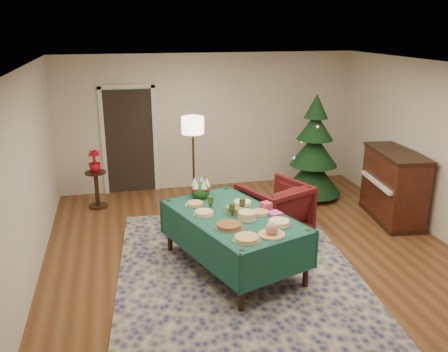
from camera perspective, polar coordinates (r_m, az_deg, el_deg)
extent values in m
plane|color=#593319|center=(6.85, 4.24, -10.37)|extent=(7.00, 7.00, 0.00)
plane|color=white|center=(6.06, 4.84, 12.72)|extent=(7.00, 7.00, 0.00)
plane|color=beige|center=(9.62, -1.80, 6.57)|extent=(6.00, 0.00, 6.00)
plane|color=beige|center=(3.47, 22.94, -16.72)|extent=(6.00, 0.00, 6.00)
plane|color=beige|center=(6.15, -23.19, -1.49)|extent=(0.00, 7.00, 7.00)
cube|color=black|center=(9.50, -11.29, 4.04)|extent=(0.92, 0.02, 2.04)
cube|color=silver|center=(9.48, -14.32, 3.99)|extent=(0.08, 0.04, 2.14)
cube|color=silver|center=(9.51, -8.28, 4.40)|extent=(0.08, 0.04, 2.14)
cube|color=silver|center=(9.29, -11.69, 10.50)|extent=(1.08, 0.04, 0.08)
cube|color=#131C4A|center=(6.63, 1.60, -11.27)|extent=(3.57, 4.47, 0.02)
cylinder|color=black|center=(5.60, 2.12, -12.59)|extent=(0.07, 0.07, 0.80)
cylinder|color=black|center=(7.03, -6.58, -6.05)|extent=(0.07, 0.07, 0.80)
cylinder|color=black|center=(6.16, 9.90, -9.85)|extent=(0.07, 0.07, 0.80)
cylinder|color=black|center=(7.49, 0.31, -4.40)|extent=(0.07, 0.07, 0.80)
cube|color=#124134|center=(6.37, 1.09, -4.84)|extent=(1.78, 2.30, 0.04)
cube|color=#124134|center=(7.25, -3.34, -3.93)|extent=(1.14, 0.43, 0.50)
cube|color=#124134|center=(5.75, 6.73, -10.17)|extent=(1.14, 0.43, 0.50)
cube|color=#124134|center=(6.77, 5.14, -5.59)|extent=(0.72, 1.95, 0.50)
cube|color=#124134|center=(6.19, -3.39, -7.91)|extent=(0.72, 1.95, 0.50)
cylinder|color=silver|center=(5.65, 2.74, -7.66)|extent=(0.34, 0.34, 0.01)
cylinder|color=tan|center=(5.64, 2.75, -7.43)|extent=(0.29, 0.29, 0.04)
cylinder|color=silver|center=(5.79, 5.75, -7.08)|extent=(0.33, 0.33, 0.01)
sphere|color=#CC727A|center=(5.75, 5.78, -6.30)|extent=(0.16, 0.16, 0.16)
cylinder|color=silver|center=(6.08, 6.64, -5.83)|extent=(0.30, 0.30, 0.01)
cylinder|color=#D8D172|center=(6.07, 6.65, -5.55)|extent=(0.26, 0.26, 0.05)
cylinder|color=silver|center=(5.97, 0.59, -6.19)|extent=(0.36, 0.36, 0.01)
cylinder|color=brown|center=(5.96, 0.59, -5.95)|extent=(0.31, 0.31, 0.04)
cylinder|color=silver|center=(6.21, 2.76, -5.20)|extent=(0.28, 0.28, 0.01)
cylinder|color=tan|center=(6.19, 2.77, -4.74)|extent=(0.23, 0.23, 0.10)
cylinder|color=silver|center=(6.39, 4.33, -4.55)|extent=(0.28, 0.28, 0.01)
cylinder|color=#B2844C|center=(6.38, 4.34, -4.37)|extent=(0.23, 0.23, 0.03)
cylinder|color=silver|center=(6.35, -2.41, -4.65)|extent=(0.29, 0.29, 0.01)
cylinder|color=#D8BF7F|center=(6.34, -2.41, -4.42)|extent=(0.25, 0.25, 0.04)
cylinder|color=silver|center=(6.45, 1.40, -4.27)|extent=(0.30, 0.30, 0.01)
cylinder|color=maroon|center=(6.44, 1.40, -3.96)|extent=(0.25, 0.25, 0.06)
cylinder|color=silver|center=(6.72, 2.25, -3.34)|extent=(0.29, 0.29, 0.01)
cylinder|color=#F2EACC|center=(6.72, 2.25, -3.16)|extent=(0.24, 0.24, 0.03)
cylinder|color=silver|center=(6.69, -3.50, -3.48)|extent=(0.27, 0.27, 0.01)
cylinder|color=tan|center=(6.68, -3.50, -3.31)|extent=(0.23, 0.23, 0.03)
cone|color=#2D471E|center=(6.54, -1.63, -3.59)|extent=(0.07, 0.07, 0.10)
cylinder|color=#2D471E|center=(6.50, -1.63, -2.85)|extent=(0.09, 0.09, 0.10)
cone|color=#2D471E|center=(6.45, 2.22, -3.88)|extent=(0.07, 0.07, 0.10)
cylinder|color=#2D471E|center=(6.42, 2.23, -3.13)|extent=(0.09, 0.09, 0.10)
cone|color=#2D471E|center=(6.29, 0.98, -4.48)|extent=(0.07, 0.07, 0.10)
cylinder|color=#2D471E|center=(6.25, 0.99, -3.71)|extent=(0.09, 0.09, 0.10)
cube|color=#D73B9A|center=(6.37, 6.13, -4.53)|extent=(0.20, 0.20, 0.04)
cube|color=#D0395A|center=(6.53, 5.09, -3.62)|extent=(0.16, 0.16, 0.11)
sphere|color=#1E4C1E|center=(6.94, -2.82, -1.78)|extent=(0.28, 0.28, 0.28)
cone|color=white|center=(6.92, -2.06, -0.72)|extent=(0.11, 0.11, 0.13)
cone|color=white|center=(6.99, -2.74, -0.53)|extent=(0.11, 0.11, 0.13)
cone|color=white|center=(6.94, -3.55, -0.68)|extent=(0.11, 0.11, 0.13)
cone|color=white|center=(6.83, -3.39, -0.97)|extent=(0.11, 0.11, 0.13)
cone|color=white|center=(6.82, -2.45, -1.00)|extent=(0.11, 0.11, 0.13)
sphere|color=#B20C0F|center=(7.00, -2.15, -1.21)|extent=(0.07, 0.07, 0.07)
sphere|color=#B20C0F|center=(7.01, -3.50, -1.23)|extent=(0.07, 0.07, 0.07)
sphere|color=#B20C0F|center=(6.85, -3.52, -1.69)|extent=(0.07, 0.07, 0.07)
sphere|color=#B20C0F|center=(6.85, -2.14, -1.67)|extent=(0.07, 0.07, 0.07)
imported|color=#4E1012|center=(7.54, 6.06, -3.69)|extent=(1.20, 1.16, 0.95)
cylinder|color=#A57F3F|center=(8.92, -3.59, -3.32)|extent=(0.28, 0.28, 0.03)
cylinder|color=black|center=(8.68, -3.69, 1.24)|extent=(0.04, 0.04, 1.51)
cylinder|color=#FFEABF|center=(8.50, -3.79, 6.13)|extent=(0.40, 0.40, 0.30)
cylinder|color=black|center=(9.08, -14.88, -3.49)|extent=(0.34, 0.34, 0.04)
cylinder|color=black|center=(8.98, -15.04, -1.63)|extent=(0.08, 0.08, 0.63)
cylinder|color=black|center=(8.87, -15.21, 0.40)|extent=(0.38, 0.38, 0.03)
imported|color=#AF0C17|center=(8.84, -15.28, 1.18)|extent=(0.22, 0.40, 0.22)
cylinder|color=black|center=(9.42, 10.47, -2.00)|extent=(0.12, 0.12, 0.16)
cone|color=black|center=(9.30, 10.60, 0.15)|extent=(1.40, 1.40, 0.70)
cone|color=black|center=(9.16, 10.77, 3.14)|extent=(1.14, 1.14, 0.60)
cone|color=black|center=(9.06, 10.94, 5.90)|extent=(0.86, 0.86, 0.50)
cone|color=black|center=(8.99, 11.08, 8.28)|extent=(0.56, 0.56, 0.45)
cube|color=black|center=(8.74, 19.34, -4.64)|extent=(0.78, 1.45, 0.08)
cube|color=black|center=(8.55, 19.73, -1.13)|extent=(0.76, 1.43, 1.13)
cube|color=black|center=(8.39, 20.15, 2.65)|extent=(0.80, 1.47, 0.05)
cube|color=white|center=(8.41, 17.98, -0.71)|extent=(0.27, 1.18, 0.06)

